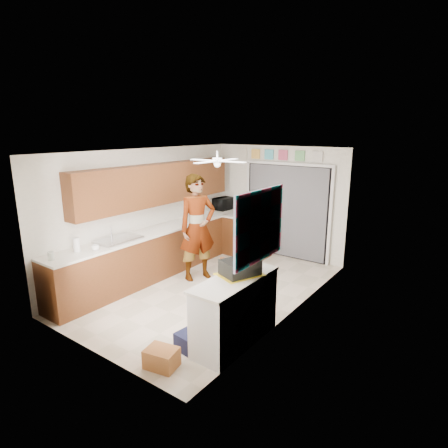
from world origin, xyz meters
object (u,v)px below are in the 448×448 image
Objects in this scene: paper_towel_roll at (76,245)px; microwave at (224,204)px; suitcase at (240,267)px; cardboard_box at (162,358)px; man at (198,228)px; navy_crate at (192,342)px; cup at (95,248)px; dog at (249,269)px.

microwave is at bearing 89.88° from paper_towel_roll.
microwave is at bearing 150.69° from suitcase.
man is (-1.47, 2.47, 0.90)m from cardboard_box.
suitcase is 1.24× the size of navy_crate.
man is at bearing 120.67° from cardboard_box.
man is at bearing 127.82° from navy_crate.
paper_towel_roll is 2.76m from suitcase.
microwave is at bearing 117.02° from cardboard_box.
man reaches higher than suitcase.
suitcase is at bearing 15.31° from paper_towel_roll.
paper_towel_roll is (-0.01, -4.03, -0.03)m from microwave.
cardboard_box is at bearing -10.38° from paper_towel_roll.
navy_crate is at bearing -3.51° from cup.
paper_towel_roll is at bearing -132.48° from cup.
suitcase is 2.28m from man.
suitcase reaches higher than navy_crate.
cup is 2.34m from cardboard_box.
microwave is 0.25× the size of man.
microwave is at bearing 45.70° from man.
suitcase reaches higher than dog.
paper_towel_roll is at bearing -177.22° from microwave.
navy_crate is at bearing -146.51° from microwave.
suitcase is (2.67, 0.73, -0.01)m from paper_towel_roll.
cup is (0.19, -3.82, -0.10)m from microwave.
paper_towel_roll is at bearing -142.82° from suitcase.
microwave is 2.37m from dog.
man reaches higher than paper_towel_roll.
microwave is 4.24m from suitcase.
dog is at bearing 101.65° from cardboard_box.
dog is (-0.62, 2.99, 0.09)m from cardboard_box.
navy_crate is 2.66m from man.
navy_crate is 2.59m from dog.
cup is 0.30× the size of navy_crate.
dog is (-0.68, 2.49, 0.09)m from navy_crate.
suitcase is 0.23× the size of man.
suitcase is at bearing 11.84° from cup.
dog is at bearing 105.34° from navy_crate.
paper_towel_roll reaches higher than cup.
cup is at bearing -146.29° from suitcase.
man is (-1.85, 1.33, -0.02)m from suitcase.
navy_crate is 0.19× the size of man.
microwave is at bearing 120.59° from navy_crate.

